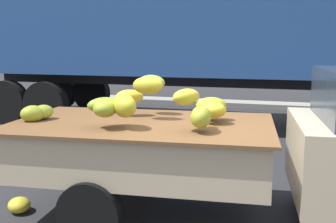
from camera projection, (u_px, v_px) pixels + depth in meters
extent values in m
cube|color=gray|center=(265.00, 105.00, 12.54)|extent=(80.00, 0.80, 0.16)
cube|color=#CCB793|center=(143.00, 165.00, 4.59)|extent=(2.92, 1.89, 0.08)
cube|color=#CCB793|center=(158.00, 129.00, 5.31)|extent=(2.76, 0.33, 0.44)
cube|color=#CCB793|center=(121.00, 163.00, 3.78)|extent=(2.76, 0.33, 0.44)
cube|color=#CCB793|center=(266.00, 149.00, 4.28)|extent=(0.21, 1.62, 0.44)
cube|color=#CCB793|center=(32.00, 138.00, 4.81)|extent=(0.21, 1.62, 0.44)
cube|color=#B21914|center=(158.00, 132.00, 5.34)|extent=(2.65, 0.28, 0.07)
cube|color=brown|center=(142.00, 123.00, 4.51)|extent=(3.05, 2.03, 0.03)
ellipsoid|color=gold|center=(130.00, 97.00, 4.84)|extent=(0.39, 0.33, 0.17)
ellipsoid|color=#97A12A|center=(201.00, 117.00, 3.95)|extent=(0.24, 0.37, 0.22)
ellipsoid|color=olive|center=(33.00, 114.00, 4.55)|extent=(0.35, 0.36, 0.19)
ellipsoid|color=gold|center=(186.00, 97.00, 4.01)|extent=(0.32, 0.40, 0.16)
ellipsoid|color=olive|center=(105.00, 105.00, 4.19)|extent=(0.41, 0.40, 0.16)
ellipsoid|color=gold|center=(214.00, 110.00, 4.36)|extent=(0.36, 0.35, 0.17)
ellipsoid|color=#92A42F|center=(43.00, 112.00, 4.64)|extent=(0.26, 0.31, 0.17)
ellipsoid|color=gold|center=(124.00, 106.00, 4.12)|extent=(0.42, 0.43, 0.24)
ellipsoid|color=#8BA332|center=(151.00, 83.00, 4.94)|extent=(0.39, 0.28, 0.20)
ellipsoid|color=#9CA128|center=(211.00, 106.00, 4.57)|extent=(0.42, 0.36, 0.20)
ellipsoid|color=gold|center=(148.00, 85.00, 4.60)|extent=(0.37, 0.22, 0.20)
ellipsoid|color=olive|center=(106.00, 108.00, 4.12)|extent=(0.27, 0.36, 0.18)
cylinder|color=black|center=(134.00, 166.00, 5.45)|extent=(0.66, 0.26, 0.64)
cylinder|color=black|center=(90.00, 212.00, 3.93)|extent=(0.66, 0.26, 0.64)
cube|color=navy|center=(204.00, 16.00, 9.46)|extent=(12.04, 2.72, 2.70)
cube|color=black|center=(204.00, 80.00, 9.70)|extent=(11.05, 0.61, 0.30)
cylinder|color=black|center=(91.00, 93.00, 11.91)|extent=(1.09, 0.32, 1.08)
cylinder|color=black|center=(46.00, 104.00, 9.63)|extent=(1.09, 0.32, 1.08)
cylinder|color=black|center=(59.00, 91.00, 12.20)|extent=(1.09, 0.32, 1.08)
cylinder|color=black|center=(8.00, 102.00, 9.93)|extent=(1.09, 0.32, 1.08)
ellipsoid|color=gold|center=(19.00, 205.00, 4.70)|extent=(0.39, 0.39, 0.18)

